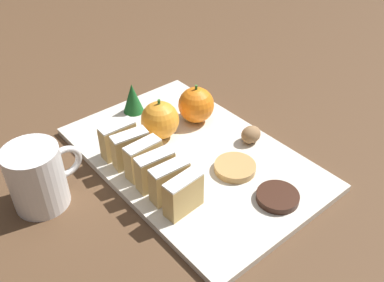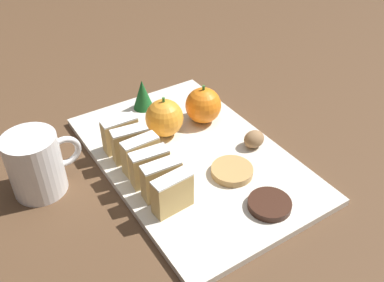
# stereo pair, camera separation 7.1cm
# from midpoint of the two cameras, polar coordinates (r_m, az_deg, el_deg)

# --- Properties ---
(ground_plane) EXTENTS (6.00, 6.00, 0.00)m
(ground_plane) POSITION_cam_midpoint_polar(r_m,az_deg,el_deg) (0.74, 2.76, -2.69)
(ground_plane) COLOR #513823
(serving_platter) EXTENTS (0.29, 0.44, 0.01)m
(serving_platter) POSITION_cam_midpoint_polar(r_m,az_deg,el_deg) (0.73, 2.78, -2.33)
(serving_platter) COLOR silver
(serving_platter) RESTS_ON ground_plane
(stollen_slice_front) EXTENTS (0.06, 0.03, 0.06)m
(stollen_slice_front) POSITION_cam_midpoint_polar(r_m,az_deg,el_deg) (0.62, 0.68, -7.13)
(stollen_slice_front) COLOR tan
(stollen_slice_front) RESTS_ON serving_platter
(stollen_slice_second) EXTENTS (0.06, 0.03, 0.06)m
(stollen_slice_second) POSITION_cam_midpoint_polar(r_m,az_deg,el_deg) (0.64, -0.89, -5.27)
(stollen_slice_second) COLOR tan
(stollen_slice_second) RESTS_ON serving_platter
(stollen_slice_third) EXTENTS (0.06, 0.03, 0.06)m
(stollen_slice_third) POSITION_cam_midpoint_polar(r_m,az_deg,el_deg) (0.66, -2.58, -3.62)
(stollen_slice_third) COLOR tan
(stollen_slice_third) RESTS_ON serving_platter
(stollen_slice_fourth) EXTENTS (0.06, 0.03, 0.06)m
(stollen_slice_fourth) POSITION_cam_midpoint_polar(r_m,az_deg,el_deg) (0.68, -3.90, -1.97)
(stollen_slice_fourth) COLOR tan
(stollen_slice_fourth) RESTS_ON serving_platter
(stollen_slice_fifth) EXTENTS (0.06, 0.03, 0.06)m
(stollen_slice_fifth) POSITION_cam_midpoint_polar(r_m,az_deg,el_deg) (0.71, -5.38, -0.53)
(stollen_slice_fifth) COLOR tan
(stollen_slice_fifth) RESTS_ON serving_platter
(stollen_slice_sixth) EXTENTS (0.06, 0.03, 0.06)m
(stollen_slice_sixth) POSITION_cam_midpoint_polar(r_m,az_deg,el_deg) (0.73, -6.80, 0.81)
(stollen_slice_sixth) COLOR tan
(stollen_slice_sixth) RESTS_ON serving_platter
(orange_near) EXTENTS (0.07, 0.07, 0.08)m
(orange_near) POSITION_cam_midpoint_polar(r_m,az_deg,el_deg) (0.80, 4.08, 4.67)
(orange_near) COLOR orange
(orange_near) RESTS_ON serving_platter
(orange_far) EXTENTS (0.07, 0.07, 0.08)m
(orange_far) POSITION_cam_midpoint_polar(r_m,az_deg,el_deg) (0.76, -1.03, 3.00)
(orange_far) COLOR orange
(orange_far) RESTS_ON serving_platter
(walnut) EXTENTS (0.04, 0.03, 0.03)m
(walnut) POSITION_cam_midpoint_polar(r_m,az_deg,el_deg) (0.75, 10.96, 0.15)
(walnut) COLOR #8E6B47
(walnut) RESTS_ON serving_platter
(chocolate_cookie) EXTENTS (0.07, 0.07, 0.01)m
(chocolate_cookie) POSITION_cam_midpoint_polar(r_m,az_deg,el_deg) (0.65, 13.43, -8.35)
(chocolate_cookie) COLOR #381E14
(chocolate_cookie) RESTS_ON serving_platter
(gingerbread_cookie) EXTENTS (0.07, 0.07, 0.01)m
(gingerbread_cookie) POSITION_cam_midpoint_polar(r_m,az_deg,el_deg) (0.70, 8.29, -4.09)
(gingerbread_cookie) COLOR tan
(gingerbread_cookie) RESTS_ON serving_platter
(evergreen_sprig) EXTENTS (0.04, 0.04, 0.06)m
(evergreen_sprig) POSITION_cam_midpoint_polar(r_m,az_deg,el_deg) (0.84, -4.09, 6.17)
(evergreen_sprig) COLOR #195623
(evergreen_sprig) RESTS_ON serving_platter
(coffee_mug) EXTENTS (0.12, 0.08, 0.10)m
(coffee_mug) POSITION_cam_midpoint_polar(r_m,az_deg,el_deg) (0.68, -17.29, -3.07)
(coffee_mug) COLOR white
(coffee_mug) RESTS_ON ground_plane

